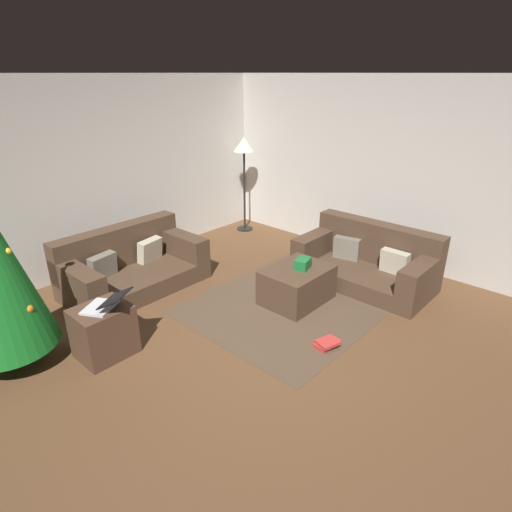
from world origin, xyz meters
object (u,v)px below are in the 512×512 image
Objects in this scene: couch_left at (130,266)px; side_table at (104,331)px; laptop at (105,304)px; corner_lamp at (244,152)px; ottoman at (297,285)px; book_stack at (327,343)px; gift_box at (303,264)px; tv_remote at (305,263)px; couch_right at (368,261)px.

couch_left is 3.37× the size of side_table.
corner_lamp reaches higher than laptop.
book_stack is (-0.56, -0.82, -0.18)m from ottoman.
couch_left is 1.50m from side_table.
ottoman is at bearing -122.81° from corner_lamp.
gift_box reaches higher than tv_remote.
couch_left is at bearing 47.53° from side_table.
book_stack is (-1.64, -0.46, -0.25)m from couch_right.
gift_box is at bearing -172.66° from tv_remote.
couch_left is at bearing -170.74° from corner_lamp.
couch_left is 2.27m from tv_remote.
couch_right is (2.22, -2.22, -0.00)m from couch_left.
corner_lamp is (3.62, 1.53, 1.12)m from side_table.
tv_remote is (0.17, 0.02, 0.23)m from ottoman.
book_stack is at bearing 105.34° from couch_right.
couch_left is at bearing 44.66° from couch_right.
ottoman is 2.26m from laptop.
ottoman is at bearing 55.88° from book_stack.
side_table is at bearing 135.30° from book_stack.
ottoman is 0.51× the size of corner_lamp.
laptop is at bearing 71.39° from couch_right.
gift_box is 1.09m from book_stack.
ottoman is 0.29m from tv_remote.
tv_remote is 2.39m from laptop.
laptop is (-0.98, -1.16, 0.29)m from couch_left.
laptop reaches higher than book_stack.
side_table is at bearing 146.38° from tv_remote.
side_table is 1.01× the size of laptop.
couch_right reaches higher than ottoman.
side_table reaches higher than book_stack.
gift_box is at bearing -18.73° from laptop.
couch_left is 1.01× the size of couch_right.
corner_lamp is at bearing 58.42° from gift_box.
couch_left is 2.86m from corner_lamp.
couch_left is at bearing 121.96° from gift_box.
gift_box is 0.40× the size of laptop.
laptop is (-2.16, 0.73, 0.08)m from gift_box.
gift_box is (-1.03, 0.33, 0.21)m from couch_right.
corner_lamp is (1.43, 2.32, 0.88)m from gift_box.
laptop reaches higher than ottoman.
laptop is 1.73× the size of book_stack.
book_stack is at bearing -123.16° from corner_lamp.
couch_right is at bearing 15.57° from book_stack.
couch_left reaches higher than gift_box.
couch_left is 5.88× the size of book_stack.
couch_left reaches higher than side_table.
tv_remote is at bearing 124.98° from couch_left.
ottoman is at bearing 121.09° from couch_left.
couch_left is 3.40× the size of laptop.
gift_box is at bearing 52.45° from book_stack.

